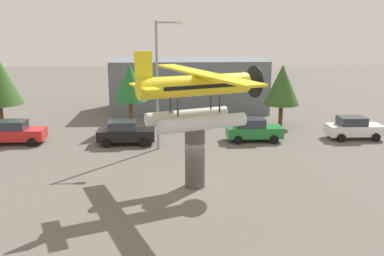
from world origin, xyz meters
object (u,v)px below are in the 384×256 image
Objects in this scene: car_mid_black at (125,133)px; streetlight_primary at (160,78)px; car_near_red at (15,132)px; tree_center_back at (282,85)px; floatplane_monument at (197,94)px; car_far_green at (253,130)px; storefront_building at (189,85)px; car_distant_white at (354,128)px; tree_east at (130,83)px; display_pedestal at (195,156)px.

streetlight_primary reaches higher than car_mid_black.
streetlight_primary reaches higher than car_near_red.
floatplane_monument is at bearing -120.80° from tree_center_back.
car_far_green is at bearing -0.59° from car_near_red.
storefront_building is (13.55, 12.62, 1.73)m from car_near_red.
car_far_green is 7.90m from car_distant_white.
tree_east reaches higher than tree_center_back.
car_mid_black is 17.59m from car_distant_white.
tree_center_back reaches higher than car_far_green.
tree_east reaches higher than storefront_building.
streetlight_primary is 1.60× the size of tree_east.
streetlight_primary reaches higher than car_far_green.
streetlight_primary is at bearing -10.23° from car_near_red.
car_far_green is at bearing 14.14° from streetlight_primary.
car_far_green is 0.47× the size of streetlight_primary.
car_mid_black is (-4.77, 8.77, -4.23)m from floatplane_monument.
car_far_green and car_distant_white have the same top height.
display_pedestal is 0.64× the size of tree_center_back.
car_far_green is at bearing -125.52° from tree_center_back.
car_mid_black is at bearing -3.90° from car_near_red.
car_mid_black and car_distant_white have the same top height.
car_far_green is 1.00× the size of car_distant_white.
storefront_building is 2.79× the size of tree_east.
tree_east reaches higher than car_near_red.
car_mid_black is 5.19m from streetlight_primary.
display_pedestal is at bearing -144.01° from car_distant_white.
display_pedestal is at bearing -74.88° from streetlight_primary.
car_distant_white is at bearing 14.23° from floatplane_monument.
display_pedestal is 16.00m from car_distant_white.
car_distant_white is (12.93, 9.39, -0.84)m from display_pedestal.
car_near_red is at bearing -137.02° from storefront_building.
car_distant_white is (17.58, 0.57, 0.00)m from car_mid_black.
storefront_building is at bearing 134.15° from car_distant_white.
display_pedestal is 8.40m from streetlight_primary.
car_near_red is at bearing -168.22° from tree_center_back.
storefront_building is at bearing 108.72° from car_far_green.
tree_east is at bearing 109.38° from display_pedestal.
car_distant_white is at bearing 1.87° from car_mid_black.
tree_east is (-4.56, 12.95, 2.29)m from display_pedestal.
car_far_green is 0.75× the size of tree_east.
car_mid_black is 5.19m from tree_east.
car_far_green is 10.77m from tree_east.
floatplane_monument reaches higher than tree_center_back.
tree_center_back is at bearing 136.36° from car_distant_white.
streetlight_primary is at bearing -100.47° from storefront_building.
floatplane_monument is at bearing -70.07° from tree_east.
car_distant_white is (25.79, 0.01, 0.00)m from car_near_red.
car_far_green is (17.89, -0.19, 0.00)m from car_near_red.
display_pedestal reaches higher than car_near_red.
car_mid_black is 0.75× the size of tree_east.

